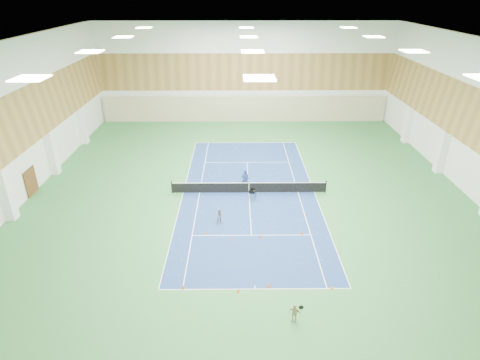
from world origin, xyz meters
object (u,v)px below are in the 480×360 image
child_court (220,216)px  child_apron (294,313)px  tennis_net (249,187)px  coach (245,180)px  ball_cart (252,194)px

child_court → child_apron: child_court is taller
tennis_net → child_apron: size_ratio=12.01×
coach → child_apron: size_ratio=1.73×
child_court → coach: bearing=54.6°
coach → child_apron: 15.06m
tennis_net → child_court: child_court is taller
tennis_net → coach: coach is taller
coach → child_court: 5.71m
child_court → ball_cart: bearing=40.0°
coach → child_apron: bearing=88.9°
coach → child_court: coach is taller
tennis_net → child_court: bearing=-115.0°
ball_cart → tennis_net: bearing=120.8°
child_court → child_apron: size_ratio=1.09×
coach → ball_cart: bearing=98.3°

